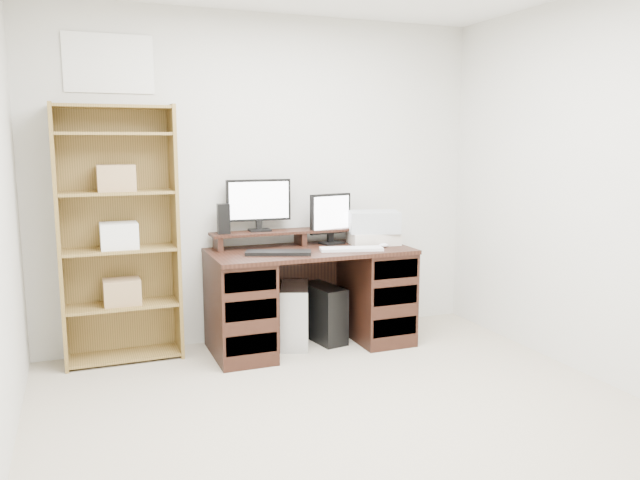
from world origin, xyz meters
TOP-DOWN VIEW (x-y plane):
  - room at (-0.00, 0.00)m, footprint 3.54×4.04m
  - desk at (0.23, 1.64)m, footprint 1.50×0.70m
  - riser_shelf at (0.23, 1.85)m, footprint 1.40×0.22m
  - monitor_wide at (-0.09, 1.90)m, footprint 0.50×0.13m
  - monitor_small at (0.46, 1.81)m, footprint 0.36×0.16m
  - speaker at (-0.37, 1.85)m, footprint 0.10×0.10m
  - keyboard_black at (-0.06, 1.51)m, footprint 0.49×0.31m
  - keyboard_white at (0.49, 1.47)m, footprint 0.48×0.25m
  - mouse at (0.78, 1.50)m, footprint 0.08×0.06m
  - printer at (0.78, 1.68)m, footprint 0.41×0.34m
  - basket at (0.78, 1.68)m, footprint 0.45×0.37m
  - tower_silver at (0.13, 1.71)m, footprint 0.35×0.50m
  - tower_black at (0.37, 1.72)m, footprint 0.26×0.46m
  - bookshelf at (-1.12, 1.86)m, footprint 0.80×0.30m

SIDE VIEW (x-z plane):
  - tower_black at x=0.37m, z-range 0.00..0.44m
  - tower_silver at x=0.13m, z-range 0.00..0.46m
  - desk at x=0.23m, z-range 0.01..0.76m
  - keyboard_white at x=0.49m, z-range 0.75..0.77m
  - keyboard_black at x=-0.06m, z-range 0.75..0.78m
  - mouse at x=0.78m, z-range 0.75..0.78m
  - printer at x=0.78m, z-range 0.75..0.84m
  - riser_shelf at x=0.23m, z-range 0.78..0.90m
  - bookshelf at x=-1.12m, z-range 0.02..1.82m
  - basket at x=0.78m, z-range 0.84..1.01m
  - monitor_small at x=0.46m, z-range 0.77..1.16m
  - speaker at x=-0.37m, z-range 0.87..1.09m
  - monitor_wide at x=-0.09m, z-range 0.89..1.29m
  - room at x=0.00m, z-range -0.02..2.52m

